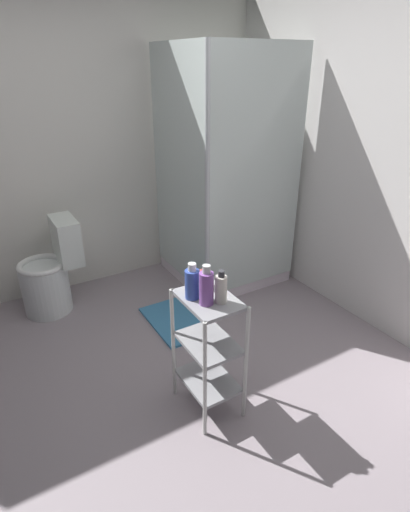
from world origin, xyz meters
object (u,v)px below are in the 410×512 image
object	(u,v)px
storage_cart	(208,345)
bath_mat	(177,320)
shower_stall	(221,233)
rinse_cup	(204,279)
conditioner_bottle_purple	(206,287)
shampoo_bottle_blue	(192,283)
lotion_bottle_white	(221,289)
toilet	(51,275)

from	to	relation	value
storage_cart	bath_mat	size ratio (longest dim) A/B	1.23
shower_stall	rinse_cup	distance (m)	1.48
shower_stall	rinse_cup	xyz separation A→B (m)	(1.17, -0.86, 0.32)
conditioner_bottle_purple	bath_mat	distance (m)	1.26
shampoo_bottle_blue	lotion_bottle_white	distance (m)	0.15
shower_stall	toilet	size ratio (longest dim) A/B	2.63
lotion_bottle_white	shower_stall	bearing A→B (deg)	147.20
shampoo_bottle_blue	lotion_bottle_white	world-z (taller)	shampoo_bottle_blue
lotion_bottle_white	rinse_cup	distance (m)	0.19
shampoo_bottle_blue	lotion_bottle_white	xyz separation A→B (m)	(0.11, 0.10, -0.01)
storage_cart	rinse_cup	world-z (taller)	rinse_cup
shower_stall	rinse_cup	world-z (taller)	shower_stall
conditioner_bottle_purple	shampoo_bottle_blue	bearing A→B (deg)	-159.53
toilet	bath_mat	world-z (taller)	toilet
lotion_bottle_white	conditioner_bottle_purple	distance (m)	0.08
toilet	shampoo_bottle_blue	bearing A→B (deg)	17.37
storage_cart	conditioner_bottle_purple	size ratio (longest dim) A/B	3.38
toilet	shampoo_bottle_blue	size ratio (longest dim) A/B	3.80
lotion_bottle_white	rinse_cup	xyz separation A→B (m)	(-0.19, 0.01, -0.04)
lotion_bottle_white	bath_mat	size ratio (longest dim) A/B	0.30
lotion_bottle_white	shampoo_bottle_blue	bearing A→B (deg)	-137.33
toilet	shampoo_bottle_blue	world-z (taller)	shampoo_bottle_blue
toilet	lotion_bottle_white	world-z (taller)	lotion_bottle_white
conditioner_bottle_purple	bath_mat	bearing A→B (deg)	163.37
rinse_cup	bath_mat	bearing A→B (deg)	165.91
shower_stall	bath_mat	xyz separation A→B (m)	(0.42, -0.67, -0.45)
toilet	conditioner_bottle_purple	xyz separation A→B (m)	(1.59, 0.50, 0.52)
shower_stall	lotion_bottle_white	xyz separation A→B (m)	(1.35, -0.87, 0.36)
shampoo_bottle_blue	storage_cart	bearing A→B (deg)	55.19
bath_mat	toilet	bearing A→B (deg)	-131.53
toilet	rinse_cup	bearing A→B (deg)	22.30
lotion_bottle_white	bath_mat	xyz separation A→B (m)	(-0.93, 0.20, -0.81)
shampoo_bottle_blue	shower_stall	bearing A→B (deg)	141.78
toilet	rinse_cup	world-z (taller)	rinse_cup
lotion_bottle_white	storage_cart	bearing A→B (deg)	-151.88
lotion_bottle_white	rinse_cup	bearing A→B (deg)	176.29
shampoo_bottle_blue	rinse_cup	bearing A→B (deg)	121.96
shower_stall	shampoo_bottle_blue	distance (m)	1.62
toilet	rinse_cup	xyz separation A→B (m)	(1.43, 0.59, 0.47)
shampoo_bottle_blue	bath_mat	bearing A→B (deg)	159.64
bath_mat	storage_cart	bearing A→B (deg)	-15.09
shower_stall	toilet	world-z (taller)	shower_stall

